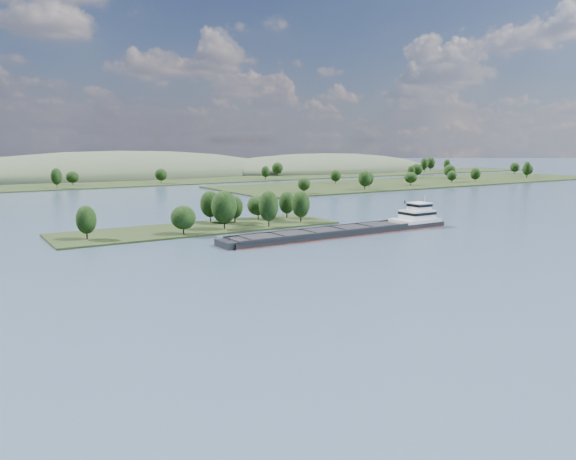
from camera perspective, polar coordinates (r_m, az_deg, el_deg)
ground at (r=147.35m, az=0.24°, el=-3.00°), size 1800.00×1800.00×0.00m
tree_island at (r=200.93m, az=-7.03°, el=1.37°), size 100.00×30.61×14.64m
right_bank at (r=432.72m, az=13.73°, el=4.85°), size 320.00×90.00×15.06m
back_shoreline at (r=411.70m, az=-19.98°, el=4.34°), size 900.00×60.00×16.17m
hill_east at (r=580.60m, az=3.56°, el=6.01°), size 260.00×140.00×36.00m
hill_west at (r=521.13m, az=-16.76°, el=5.30°), size 320.00×160.00×44.00m
cargo_barge at (r=190.24m, az=6.87°, el=0.13°), size 87.32×11.60×11.79m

